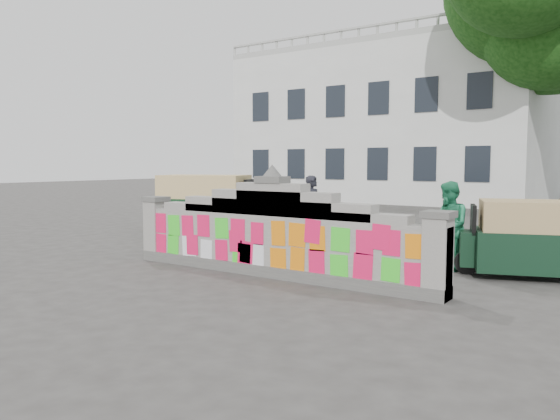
{
  "coord_description": "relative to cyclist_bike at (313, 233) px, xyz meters",
  "views": [
    {
      "loc": [
        5.67,
        -7.89,
        2.03
      ],
      "look_at": [
        -0.53,
        1.0,
        1.1
      ],
      "focal_mm": 35.0,
      "sensor_mm": 36.0,
      "label": 1
    }
  ],
  "objects": [
    {
      "name": "building",
      "position": [
        -6.19,
        19.27,
        3.57
      ],
      "size": [
        16.0,
        10.0,
        8.9
      ],
      "color": "silver",
      "rests_on": "ground"
    },
    {
      "name": "cyclist_bike",
      "position": [
        0.0,
        0.0,
        0.0
      ],
      "size": [
        1.69,
        0.6,
        0.89
      ],
      "primitive_type": "imported",
      "rotation": [
        0.0,
        0.0,
        1.56
      ],
      "color": "black",
      "rests_on": "ground"
    },
    {
      "name": "pedestrian",
      "position": [
        3.24,
        -0.4,
        0.41
      ],
      "size": [
        1.01,
        1.05,
        1.7
      ],
      "primitive_type": "imported",
      "rotation": [
        0.0,
        0.0,
        -0.93
      ],
      "color": "#258B5C",
      "rests_on": "ground"
    },
    {
      "name": "parapet_wall",
      "position": [
        0.81,
        -2.72,
        0.31
      ],
      "size": [
        6.48,
        0.44,
        2.01
      ],
      "color": "#4C4C49",
      "rests_on": "ground"
    },
    {
      "name": "rickshaw_left",
      "position": [
        -4.14,
        0.98,
        0.44
      ],
      "size": [
        3.15,
        2.21,
        1.7
      ],
      "rotation": [
        0.0,
        0.0,
        0.34
      ],
      "color": "#103219",
      "rests_on": "ground"
    },
    {
      "name": "cyclist_rider",
      "position": [
        0.0,
        0.0,
        0.31
      ],
      "size": [
        0.36,
        0.55,
        1.5
      ],
      "primitive_type": "imported",
      "rotation": [
        0.0,
        0.0,
        1.56
      ],
      "color": "black",
      "rests_on": "ground"
    },
    {
      "name": "ground",
      "position": [
        0.81,
        -2.72,
        -0.44
      ],
      "size": [
        100.0,
        100.0,
        0.0
      ],
      "primitive_type": "plane",
      "color": "#383533",
      "rests_on": "ground"
    },
    {
      "name": "rickshaw_right",
      "position": [
        4.71,
        -0.18,
        0.27
      ],
      "size": [
        2.54,
        1.78,
        1.37
      ],
      "rotation": [
        0.0,
        0.0,
        3.48
      ],
      "color": "black",
      "rests_on": "ground"
    }
  ]
}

